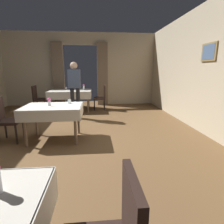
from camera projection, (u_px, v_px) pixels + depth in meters
ground at (68, 140)px, 3.90m from camera, size 10.08×10.08×0.00m
wall_right at (216, 69)px, 3.84m from camera, size 0.16×8.40×3.00m
wall_back at (81, 69)px, 7.61m from camera, size 6.40×0.27×3.00m
dining_table_mid at (53, 110)px, 3.79m from camera, size 1.21×0.90×0.75m
dining_table_far at (70, 93)px, 6.68m from camera, size 1.54×1.06×0.75m
chair_mid_left at (5, 118)px, 3.71m from camera, size 0.44×0.44×0.93m
chair_far_left at (38, 97)px, 6.53m from camera, size 0.44×0.44×0.93m
chair_far_right at (101, 96)px, 6.84m from camera, size 0.45×0.44×0.93m
flower_vase_mid at (49, 102)px, 3.73m from camera, size 0.07×0.07×0.17m
glass_mid_b at (69, 101)px, 4.01m from camera, size 0.07×0.07×0.09m
flower_vase_far at (84, 87)px, 6.73m from camera, size 0.07×0.07×0.21m
glass_far_b at (66, 88)px, 6.89m from camera, size 0.08×0.08×0.10m
person_waiter_by_doorway at (75, 86)px, 5.45m from camera, size 0.38×0.25×1.72m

